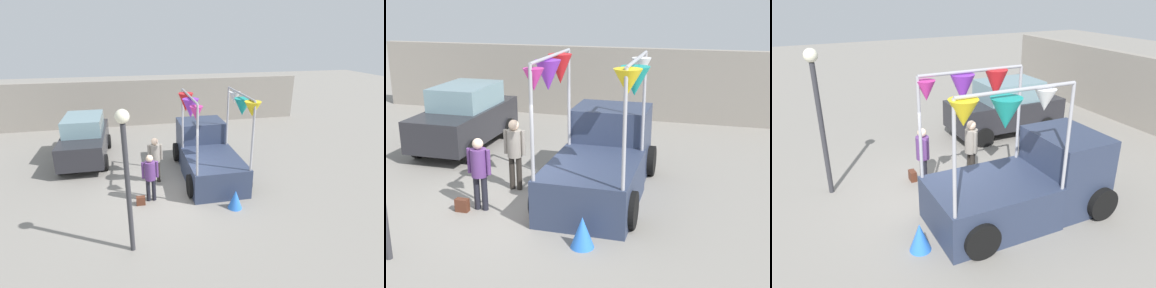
# 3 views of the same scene
# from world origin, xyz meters

# --- Properties ---
(ground_plane) EXTENTS (60.00, 60.00, 0.00)m
(ground_plane) POSITION_xyz_m (0.00, 0.00, 0.00)
(ground_plane) COLOR gray
(vendor_truck) EXTENTS (2.41, 4.12, 3.27)m
(vendor_truck) POSITION_xyz_m (1.59, 1.38, 0.90)
(vendor_truck) COLOR #2D3851
(vendor_truck) RESTS_ON ground
(parked_car) EXTENTS (1.88, 4.00, 1.88)m
(parked_car) POSITION_xyz_m (-3.10, 3.65, 0.94)
(parked_car) COLOR #26262B
(parked_car) RESTS_ON ground
(person_customer) EXTENTS (0.53, 0.34, 1.59)m
(person_customer) POSITION_xyz_m (-0.68, -0.32, 0.95)
(person_customer) COLOR black
(person_customer) RESTS_ON ground
(person_vendor) EXTENTS (0.53, 0.34, 1.69)m
(person_vendor) POSITION_xyz_m (-0.40, 0.94, 1.02)
(person_vendor) COLOR #2D2823
(person_vendor) RESTS_ON ground
(handbag) EXTENTS (0.28, 0.16, 0.28)m
(handbag) POSITION_xyz_m (-1.03, -0.52, 0.14)
(handbag) COLOR #592D1E
(handbag) RESTS_ON ground
(street_lamp) EXTENTS (0.32, 0.32, 3.62)m
(street_lamp) POSITION_xyz_m (-1.33, -2.60, 2.39)
(street_lamp) COLOR #333338
(street_lamp) RESTS_ON ground
(brick_boundary_wall) EXTENTS (18.00, 0.36, 2.60)m
(brick_boundary_wall) POSITION_xyz_m (0.00, 8.42, 1.30)
(brick_boundary_wall) COLOR gray
(brick_boundary_wall) RESTS_ON ground
(folded_kite_bundle_azure) EXTENTS (0.59, 0.59, 0.60)m
(folded_kite_bundle_azure) POSITION_xyz_m (1.82, -1.31, 0.30)
(folded_kite_bundle_azure) COLOR blue
(folded_kite_bundle_azure) RESTS_ON ground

